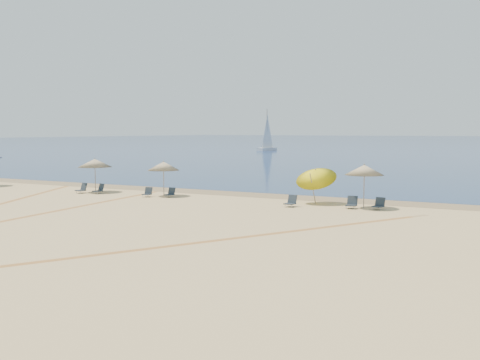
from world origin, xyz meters
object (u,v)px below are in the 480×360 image
at_px(chair_8, 379,204).
at_px(chair_2, 82,189).
at_px(chair_4, 148,193).
at_px(chair_5, 171,193).
at_px(sailboat_2, 267,138).
at_px(umbrella_2, 164,166).
at_px(umbrella_4, 364,170).
at_px(umbrella_3, 315,175).
at_px(chair_7, 352,203).
at_px(chair_3, 99,189).
at_px(chair_6, 291,202).
at_px(umbrella_1, 95,163).

bearing_deg(chair_8, chair_2, -164.86).
relative_size(chair_4, chair_5, 1.07).
bearing_deg(sailboat_2, chair_5, -63.64).
height_order(umbrella_2, chair_5, umbrella_2).
xyz_separation_m(umbrella_4, chair_5, (-12.07, -0.75, -1.79)).
xyz_separation_m(chair_2, chair_5, (6.53, 0.85, -0.03)).
relative_size(umbrella_3, chair_2, 3.26).
relative_size(umbrella_4, chair_2, 3.16).
bearing_deg(umbrella_4, sailboat_2, 118.58).
relative_size(umbrella_3, chair_4, 3.84).
bearing_deg(chair_5, chair_7, 4.24).
distance_m(umbrella_3, chair_3, 14.57).
distance_m(chair_2, chair_5, 6.59).
height_order(umbrella_3, chair_6, umbrella_3).
bearing_deg(chair_6, chair_8, 23.39).
relative_size(umbrella_2, chair_6, 3.22).
bearing_deg(umbrella_4, chair_7, -134.41).
height_order(umbrella_1, chair_8, umbrella_1).
xyz_separation_m(chair_2, chair_4, (5.16, 0.31, -0.03)).
bearing_deg(chair_8, chair_6, -154.68).
xyz_separation_m(umbrella_1, chair_5, (6.24, -0.12, -1.70)).
distance_m(chair_2, chair_3, 1.31).
xyz_separation_m(chair_2, chair_6, (14.96, 0.18, -0.01)).
bearing_deg(sailboat_2, chair_2, -68.21).
relative_size(umbrella_1, umbrella_4, 0.96).
bearing_deg(umbrella_1, chair_5, -1.11).
bearing_deg(chair_5, umbrella_4, 6.63).
distance_m(umbrella_2, umbrella_3, 9.95).
height_order(umbrella_2, chair_2, umbrella_2).
distance_m(chair_5, chair_6, 8.46).
xyz_separation_m(umbrella_4, chair_4, (-13.44, -1.28, -1.79)).
bearing_deg(umbrella_2, chair_3, -167.65).
bearing_deg(chair_4, sailboat_2, 101.39).
xyz_separation_m(umbrella_1, umbrella_4, (18.31, 0.63, 0.09)).
relative_size(umbrella_1, chair_2, 3.05).
height_order(umbrella_2, umbrella_4, umbrella_4).
bearing_deg(umbrella_3, sailboat_2, 116.98).
xyz_separation_m(chair_5, chair_6, (8.43, -0.67, 0.02)).
relative_size(umbrella_1, chair_5, 3.86).
xyz_separation_m(umbrella_3, chair_6, (-0.72, -1.85, -1.38)).
bearing_deg(chair_4, umbrella_4, -3.01).
bearing_deg(chair_6, umbrella_1, -173.73).
relative_size(chair_2, chair_3, 0.98).
xyz_separation_m(umbrella_1, chair_3, (0.99, -0.72, -1.67)).
height_order(chair_5, chair_7, chair_7).
bearing_deg(chair_3, umbrella_4, 22.56).
height_order(chair_6, chair_7, chair_7).
distance_m(umbrella_4, chair_2, 18.76).
xyz_separation_m(chair_3, chair_6, (13.68, -0.07, -0.01)).
bearing_deg(chair_2, chair_6, 13.81).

